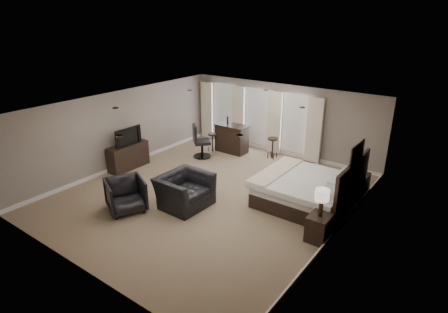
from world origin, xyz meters
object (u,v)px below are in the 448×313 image
Objects in this scene: nightstand_near at (319,228)px; bar_stool_right at (273,148)px; bed at (311,179)px; bar_stool_left at (213,142)px; lamp_near at (321,203)px; tv at (127,143)px; nightstand_far at (359,184)px; bar_counter at (232,138)px; desk_chair at (202,141)px; armchair_near at (184,185)px; armchair_far at (126,194)px; lamp_far at (362,164)px; dresser at (128,156)px.

bar_stool_right is (-3.44, 3.95, 0.07)m from nightstand_near.
bed reaches higher than bar_stool_right.
bed is at bearing -20.69° from bar_stool_left.
bar_stool_left is (-5.64, 3.24, -0.61)m from lamp_near.
nightstand_far is at bearing -69.13° from tv.
desk_chair reaches higher than bar_counter.
bar_stool_left is (-4.75, 1.79, -0.42)m from bed.
armchair_far is (-1.07, -1.13, -0.11)m from armchair_near.
bed is at bearing 121.54° from lamp_near.
bed is 3.41m from armchair_near.
bar_stool_right is (-3.44, 1.05, 0.07)m from nightstand_far.
desk_chair is at bearing -176.23° from nightstand_far.
lamp_near is at bearing -79.25° from armchair_near.
bed is 3.96× the size of lamp_far.
lamp_near is 5.27m from bar_stool_right.
bar_counter is (-5.02, 3.63, 0.22)m from nightstand_near.
bed reaches higher than armchair_far.
bar_counter is (-5.02, 0.73, -0.41)m from lamp_far.
nightstand_far is at bearing -16.95° from bar_stool_right.
dresser is (-6.03, -1.19, -0.35)m from bed.
tv is at bearing 75.01° from armchair_far.
bar_counter reaches higher than bar_stool_left.
tv is 0.85× the size of bar_counter.
nightstand_near is 0.52× the size of bar_counter.
tv is at bearing -113.31° from bar_stool_left.
bed reaches higher than bar_counter.
lamp_far reaches higher than nightstand_near.
desk_chair is (-1.94, 3.12, 0.02)m from armchair_near.
nightstand_far is 5.03m from armchair_near.
lamp_near is 0.55× the size of bar_counter.
desk_chair reaches higher than nightstand_far.
armchair_near is at bearing -170.86° from nightstand_near.
bed is at bearing 121.54° from nightstand_near.
armchair_far is at bearing -159.95° from nightstand_near.
lamp_near reaches higher than dresser.
bed is 1.79× the size of armchair_near.
lamp_far is at bearing -134.32° from desk_chair.
tv is 1.06× the size of armchair_far.
lamp_far is 5.09m from bar_counter.
tv is at bearing 101.05° from desk_chair.
lamp_near is at bearing -58.46° from bed.
bed is at bearing -23.72° from armchair_far.
bar_counter is (-1.40, 4.22, -0.06)m from armchair_near.
lamp_near reaches higher than nightstand_far.
armchair_far is at bearing -86.48° from bar_counter.
lamp_near reaches higher than bar_counter.
desk_chair is (0.07, -0.71, 0.26)m from bar_stool_left.
nightstand_far is 3.60m from bar_stool_right.
dresser is (-6.92, 0.26, 0.11)m from nightstand_near.
lamp_near is 1.08× the size of lamp_far.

